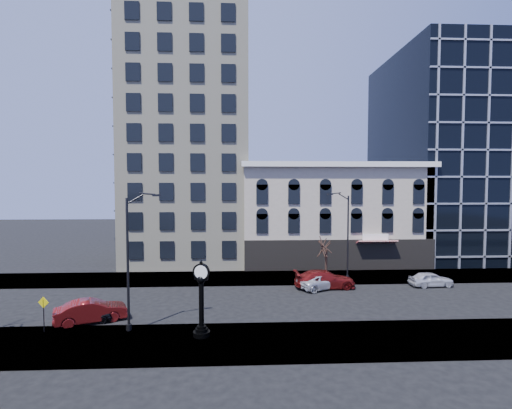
{
  "coord_description": "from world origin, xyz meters",
  "views": [
    {
      "loc": [
        0.4,
        -30.59,
        9.72
      ],
      "look_at": [
        2.0,
        4.0,
        8.0
      ],
      "focal_mm": 26.0,
      "sensor_mm": 36.0,
      "label": 1
    }
  ],
  "objects_px": {
    "street_clock": "(201,302)",
    "warning_sign": "(44,308)",
    "street_lamp_near": "(138,225)",
    "car_near_a": "(86,312)",
    "car_near_b": "(91,311)"
  },
  "relations": [
    {
      "from": "street_clock",
      "to": "car_near_a",
      "type": "xyz_separation_m",
      "value": [
        -8.56,
        3.21,
        -1.64
      ]
    },
    {
      "from": "car_near_a",
      "to": "street_clock",
      "type": "bearing_deg",
      "value": -117.62
    },
    {
      "from": "street_clock",
      "to": "street_lamp_near",
      "type": "height_order",
      "value": "street_lamp_near"
    },
    {
      "from": "street_lamp_near",
      "to": "car_near_b",
      "type": "xyz_separation_m",
      "value": [
        -3.87,
        1.77,
        -6.37
      ]
    },
    {
      "from": "street_clock",
      "to": "street_lamp_near",
      "type": "xyz_separation_m",
      "value": [
        -4.28,
        1.36,
        4.85
      ]
    },
    {
      "from": "street_clock",
      "to": "warning_sign",
      "type": "xyz_separation_m",
      "value": [
        -10.45,
        1.16,
        -0.59
      ]
    },
    {
      "from": "warning_sign",
      "to": "car_near_b",
      "type": "distance_m",
      "value": 3.16
    },
    {
      "from": "street_clock",
      "to": "car_near_a",
      "type": "bearing_deg",
      "value": 176.78
    },
    {
      "from": "car_near_b",
      "to": "street_clock",
      "type": "bearing_deg",
      "value": -135.4
    },
    {
      "from": "car_near_a",
      "to": "car_near_b",
      "type": "distance_m",
      "value": 0.43
    },
    {
      "from": "street_clock",
      "to": "street_lamp_near",
      "type": "distance_m",
      "value": 6.61
    },
    {
      "from": "street_clock",
      "to": "warning_sign",
      "type": "bearing_deg",
      "value": -168.94
    },
    {
      "from": "car_near_b",
      "to": "warning_sign",
      "type": "bearing_deg",
      "value": 106.23
    },
    {
      "from": "street_lamp_near",
      "to": "car_near_a",
      "type": "bearing_deg",
      "value": 139.27
    },
    {
      "from": "car_near_a",
      "to": "car_near_b",
      "type": "relative_size",
      "value": 0.81
    }
  ]
}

